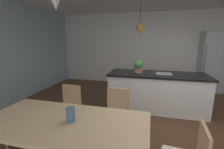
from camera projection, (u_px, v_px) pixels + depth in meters
ground_plane at (172, 131)px, 2.95m from camera, size 10.00×8.40×0.04m
wall_back_kitchen at (164, 50)px, 5.75m from camera, size 10.00×0.12×2.70m
dining_table at (64, 125)px, 1.85m from camera, size 2.00×0.96×0.73m
chair_far_left at (68, 108)px, 2.81m from camera, size 0.43×0.43×0.87m
chair_far_right at (116, 113)px, 2.59m from camera, size 0.40×0.40×0.87m
kitchen_island at (156, 91)px, 3.78m from camera, size 2.29×0.89×0.91m
refrigerator at (212, 62)px, 5.09m from camera, size 0.70×0.67×1.97m
pendant_over_island_main at (140, 30)px, 3.58m from camera, size 0.25×0.25×0.90m
potted_plant_on_island at (138, 66)px, 3.77m from camera, size 0.23×0.23×0.32m
vase_on_dining_table at (71, 115)px, 1.80m from camera, size 0.10×0.10×0.17m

